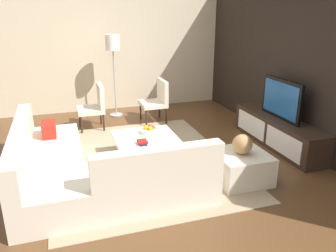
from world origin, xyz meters
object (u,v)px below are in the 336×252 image
floor_lamp (113,48)px  book_stack (142,142)px  ottoman (241,167)px  fruit_bowl (149,130)px  accent_chair_far (157,98)px  coffee_table (146,148)px  sectional_couch (85,170)px  decorative_ball (242,144)px  television (281,99)px  accent_chair_near (95,104)px  media_console (278,132)px

floor_lamp → book_stack: bearing=-1.3°
ottoman → fruit_bowl: (-1.19, -0.97, 0.23)m
fruit_bowl → accent_chair_far: size_ratio=0.32×
coffee_table → ottoman: bearing=46.6°
sectional_couch → decorative_ball: bearing=79.2°
sectional_couch → television: bearing=99.1°
sectional_couch → fruit_bowl: 1.35m
accent_chair_far → decorative_ball: 2.85m
coffee_table → ottoman: ottoman is taller
accent_chair_near → book_stack: size_ratio=4.72×
ottoman → media_console: bearing=126.7°
decorative_ball → accent_chair_near: bearing=-149.5°
coffee_table → accent_chair_near: accent_chair_near is taller
media_console → coffee_table: 2.30m
television → fruit_bowl: 2.25m
sectional_couch → ottoman: sectional_couch is taller
accent_chair_near → ottoman: size_ratio=1.24×
media_console → fruit_bowl: bearing=-97.3°
decorative_ball → accent_chair_far: bearing=-172.7°
fruit_bowl → floor_lamp: bearing=-176.2°
accent_chair_far → decorative_ball: bearing=13.4°
accent_chair_far → coffee_table: bearing=-15.1°
ottoman → book_stack: (-0.79, -1.19, 0.21)m
floor_lamp → decorative_ball: 3.79m
ottoman → decorative_ball: (0.00, 0.00, 0.33)m
media_console → sectional_couch: (0.52, -3.28, 0.03)m
media_console → accent_chair_far: 2.50m
floor_lamp → book_stack: (2.71, -0.06, -1.05)m
coffee_table → accent_chair_near: bearing=-162.3°
media_console → decorative_ball: (0.91, -1.23, 0.28)m
accent_chair_far → media_console: bearing=45.8°
fruit_bowl → television: bearing=82.7°
coffee_table → decorative_ball: decorative_ball is taller
book_stack → decorative_ball: bearing=56.5°
television → sectional_couch: (0.52, -3.28, -0.55)m
accent_chair_far → floor_lamp: bearing=-125.2°
media_console → book_stack: bearing=-87.0°
television → accent_chair_far: 2.51m
accent_chair_far → television: bearing=45.8°
sectional_couch → decorative_ball: (0.39, 2.05, 0.25)m
television → media_console: bearing=-90.0°
accent_chair_far → sectional_couch: bearing=-28.5°
television → floor_lamp: 3.55m
accent_chair_near → accent_chair_far: same height
television → fruit_bowl: television is taller
media_console → fruit_bowl: (-0.28, -2.20, 0.18)m
coffee_table → ottoman: size_ratio=1.39×
sectional_couch → fruit_bowl: (-0.80, 1.08, 0.15)m
ottoman → decorative_ball: size_ratio=2.61×
fruit_bowl → decorative_ball: size_ratio=1.04×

